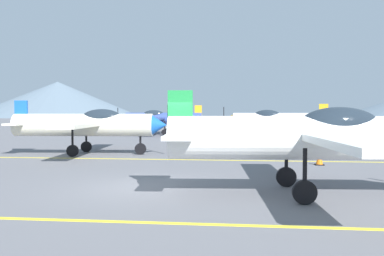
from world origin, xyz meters
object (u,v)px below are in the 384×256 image
Objects in this scene: airplane_far at (275,120)px; car_sedan at (270,124)px; traffic_cone_front at (319,158)px; airplane_near at (315,136)px; airplane_mid at (90,124)px; airplane_back at (160,118)px.

car_sedan is (0.62, 12.66, -0.75)m from airplane_far.
airplane_near is at bearing -102.09° from traffic_cone_front.
airplane_near is at bearing -92.56° from car_sedan.
airplane_far is (10.66, 12.16, 0.00)m from airplane_mid.
airplane_near and airplane_mid have the same top height.
airplane_mid is (-9.74, 9.47, 0.00)m from airplane_near.
car_sedan is at bearing 87.20° from airplane_far.
airplane_back reaches higher than traffic_cone_front.
airplane_near and airplane_far have the same top height.
airplane_back is 2.18× the size of car_sedan.
airplane_mid is at bearing -114.43° from car_sedan.
airplane_near is 13.59m from airplane_mid.
airplane_far is at bearing -29.80° from airplane_back.
airplane_far is 16.01× the size of traffic_cone_front.
airplane_mid reaches higher than car_sedan.
car_sedan is at bearing 89.66° from traffic_cone_front.
airplane_far reaches higher than car_sedan.
airplane_near is 2.18× the size of car_sedan.
traffic_cone_front is (0.45, -15.26, -1.30)m from airplane_far.
traffic_cone_front is (10.75, -21.16, -1.30)m from airplane_back.
airplane_mid is 11.61m from traffic_cone_front.
airplane_near is at bearing -44.19° from airplane_mid.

